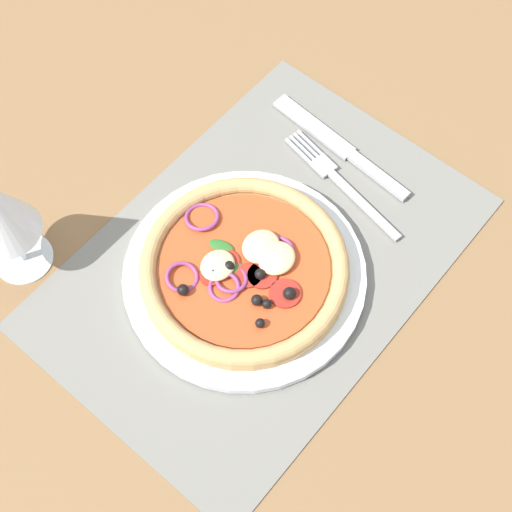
{
  "coord_description": "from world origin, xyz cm",
  "views": [
    {
      "loc": [
        -29.41,
        -24.01,
        73.36
      ],
      "look_at": [
        -0.82,
        0.0,
        2.49
      ],
      "focal_mm": 53.44,
      "sensor_mm": 36.0,
      "label": 1
    }
  ],
  "objects_px": {
    "pizza": "(244,268)",
    "knife": "(339,146)",
    "fork": "(337,179)",
    "plate": "(244,275)"
  },
  "relations": [
    {
      "from": "plate",
      "to": "fork",
      "type": "bearing_deg",
      "value": -0.32
    },
    {
      "from": "pizza",
      "to": "knife",
      "type": "height_order",
      "value": "pizza"
    },
    {
      "from": "fork",
      "to": "knife",
      "type": "height_order",
      "value": "knife"
    },
    {
      "from": "pizza",
      "to": "fork",
      "type": "xyz_separation_m",
      "value": [
        0.16,
        -0.0,
        -0.02
      ]
    },
    {
      "from": "fork",
      "to": "plate",
      "type": "bearing_deg",
      "value": 100.49
    },
    {
      "from": "pizza",
      "to": "knife",
      "type": "xyz_separation_m",
      "value": [
        0.2,
        0.03,
        -0.02
      ]
    },
    {
      "from": "plate",
      "to": "pizza",
      "type": "bearing_deg",
      "value": 17.62
    },
    {
      "from": "plate",
      "to": "fork",
      "type": "height_order",
      "value": "plate"
    },
    {
      "from": "plate",
      "to": "pizza",
      "type": "height_order",
      "value": "pizza"
    },
    {
      "from": "knife",
      "to": "fork",
      "type": "bearing_deg",
      "value": 129.13
    }
  ]
}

